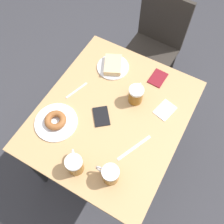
# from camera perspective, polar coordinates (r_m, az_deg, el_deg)

# --- Properties ---
(ground_plane) EXTENTS (8.00, 8.00, 0.00)m
(ground_plane) POSITION_cam_1_polar(r_m,az_deg,el_deg) (2.16, 0.00, -9.86)
(ground_plane) COLOR #333338
(table) EXTENTS (0.82, 0.97, 0.76)m
(table) POSITION_cam_1_polar(r_m,az_deg,el_deg) (1.52, 0.00, -1.55)
(table) COLOR tan
(table) RESTS_ON ground_plane
(chair) EXTENTS (0.42, 0.42, 0.90)m
(chair) POSITION_cam_1_polar(r_m,az_deg,el_deg) (2.14, 10.03, 16.07)
(chair) COLOR #2D2823
(chair) RESTS_ON ground_plane
(plate_with_cake) EXTENTS (0.21, 0.21, 0.05)m
(plate_with_cake) POSITION_cam_1_polar(r_m,az_deg,el_deg) (1.63, 0.22, 10.53)
(plate_with_cake) COLOR silver
(plate_with_cake) RESTS_ON table
(plate_with_donut) EXTENTS (0.25, 0.25, 0.05)m
(plate_with_donut) POSITION_cam_1_polar(r_m,az_deg,el_deg) (1.45, -12.73, -2.08)
(plate_with_donut) COLOR silver
(plate_with_donut) RESTS_ON table
(beer_mug_left) EXTENTS (0.10, 0.11, 0.11)m
(beer_mug_left) POSITION_cam_1_polar(r_m,az_deg,el_deg) (1.30, -8.51, -11.74)
(beer_mug_left) COLOR #8C5619
(beer_mug_left) RESTS_ON table
(beer_mug_center) EXTENTS (0.09, 0.13, 0.11)m
(beer_mug_center) POSITION_cam_1_polar(r_m,az_deg,el_deg) (1.46, 5.50, 4.01)
(beer_mug_center) COLOR #8C5619
(beer_mug_center) RESTS_ON table
(beer_mug_right) EXTENTS (0.13, 0.09, 0.11)m
(beer_mug_right) POSITION_cam_1_polar(r_m,az_deg,el_deg) (1.27, -0.46, -14.05)
(beer_mug_right) COLOR #8C5619
(beer_mug_right) RESTS_ON table
(napkin_folded) EXTENTS (0.12, 0.14, 0.00)m
(napkin_folded) POSITION_cam_1_polar(r_m,az_deg,el_deg) (1.50, 12.01, 0.44)
(napkin_folded) COLOR white
(napkin_folded) RESTS_ON table
(fork) EXTENTS (0.06, 0.16, 0.00)m
(fork) POSITION_cam_1_polar(r_m,az_deg,el_deg) (1.55, -8.07, 4.93)
(fork) COLOR silver
(fork) RESTS_ON table
(knife) EXTENTS (0.11, 0.21, 0.00)m
(knife) POSITION_cam_1_polar(r_m,az_deg,el_deg) (1.38, 5.10, -8.14)
(knife) COLOR silver
(knife) RESTS_ON table
(passport_near_edge) EXTENTS (0.15, 0.15, 0.01)m
(passport_near_edge) POSITION_cam_1_polar(r_m,az_deg,el_deg) (1.45, -2.47, -1.00)
(passport_near_edge) COLOR black
(passport_near_edge) RESTS_ON table
(passport_far_edge) EXTENTS (0.09, 0.13, 0.01)m
(passport_far_edge) POSITION_cam_1_polar(r_m,az_deg,el_deg) (1.62, 10.44, 7.63)
(passport_far_edge) COLOR maroon
(passport_far_edge) RESTS_ON table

